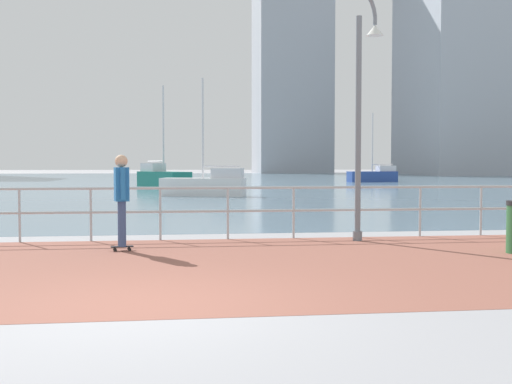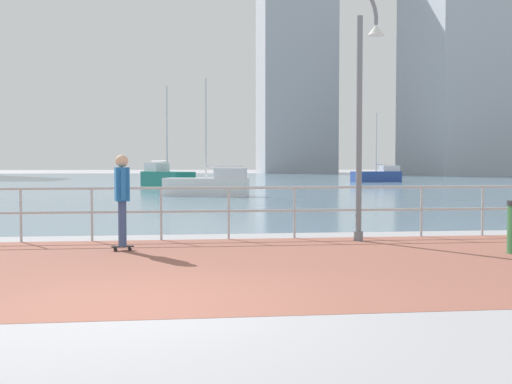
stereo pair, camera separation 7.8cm
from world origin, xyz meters
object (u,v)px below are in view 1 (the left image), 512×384
Objects in this scene: lamppost at (363,102)px; sailboat_yellow at (162,177)px; sailboat_teal at (374,175)px; skateboarder at (122,193)px; sailboat_white at (206,185)px.

sailboat_yellow reaches higher than lamppost.
sailboat_yellow is (-17.79, -9.50, 0.08)m from sailboat_teal.
skateboarder is 19.31m from sailboat_white.
sailboat_yellow is at bearing -151.91° from sailboat_teal.
skateboarder is 0.30× the size of sailboat_teal.
sailboat_teal is (13.03, 39.77, -2.29)m from lamppost.
sailboat_white is 12.39m from sailboat_yellow.
sailboat_teal reaches higher than skateboarder.
skateboarder is 0.26× the size of sailboat_yellow.
sailboat_yellow reaches higher than sailboat_teal.
lamppost is at bearing -81.05° from sailboat_yellow.
sailboat_teal is (17.83, 40.81, -0.49)m from skateboarder.
lamppost is 0.76× the size of sailboat_yellow.
lamppost is 0.87× the size of sailboat_teal.
sailboat_white is 0.97× the size of sailboat_teal.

